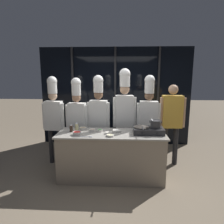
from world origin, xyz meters
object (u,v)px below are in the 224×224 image
(prep_bowl_noodles, at_px, (110,135))
(chef_pastry, at_px, (124,107))
(prep_bowl_bell_pepper, at_px, (77,133))
(serving_spoon_slotted, at_px, (89,137))
(squeeze_bottle_soy, at_px, (71,128))
(chef_apprentice, at_px, (149,113))
(prep_bowl_onion, at_px, (108,133))
(chef_sous, at_px, (77,114))
(squeeze_bottle_oil, at_px, (77,126))
(chef_head, at_px, (54,113))
(person_guest, at_px, (172,117))
(prep_bowl_rice, at_px, (117,131))
(prep_bowl_scallions, at_px, (100,130))
(prep_bowl_chicken, at_px, (92,130))
(prep_bowl_mushrooms, at_px, (83,128))
(stock_pot, at_px, (156,124))
(frying_pan, at_px, (142,126))
(chef_line, at_px, (99,112))
(portable_stove, at_px, (148,130))

(prep_bowl_noodles, bearing_deg, chef_pastry, 73.13)
(prep_bowl_bell_pepper, distance_m, serving_spoon_slotted, 0.27)
(squeeze_bottle_soy, bearing_deg, chef_apprentice, 20.16)
(prep_bowl_onion, height_order, chef_sous, chef_sous)
(squeeze_bottle_oil, relative_size, prep_bowl_noodles, 1.08)
(prep_bowl_bell_pepper, relative_size, chef_head, 0.08)
(prep_bowl_noodles, height_order, person_guest, person_guest)
(prep_bowl_rice, distance_m, chef_pastry, 0.68)
(prep_bowl_scallions, relative_size, prep_bowl_chicken, 0.75)
(squeeze_bottle_oil, bearing_deg, prep_bowl_noodles, -29.84)
(prep_bowl_mushrooms, xyz_separation_m, serving_spoon_slotted, (0.20, -0.47, -0.02))
(squeeze_bottle_oil, height_order, chef_apprentice, chef_apprentice)
(serving_spoon_slotted, bearing_deg, stock_pot, 12.88)
(frying_pan, bearing_deg, chef_head, 162.53)
(chef_line, bearing_deg, person_guest, -173.25)
(frying_pan, relative_size, chef_line, 0.26)
(prep_bowl_noodles, bearing_deg, person_guest, 34.07)
(chef_head, height_order, chef_sous, chef_head)
(serving_spoon_slotted, bearing_deg, prep_bowl_rice, 35.15)
(squeeze_bottle_oil, distance_m, serving_spoon_slotted, 0.55)
(prep_bowl_mushrooms, height_order, chef_pastry, chef_pastry)
(prep_bowl_chicken, xyz_separation_m, person_guest, (1.63, 0.56, 0.15))
(prep_bowl_mushrooms, relative_size, person_guest, 0.08)
(prep_bowl_scallions, xyz_separation_m, prep_bowl_chicken, (-0.15, 0.02, -0.00))
(prep_bowl_rice, bearing_deg, prep_bowl_chicken, 177.77)
(prep_bowl_chicken, distance_m, person_guest, 1.73)
(chef_line, distance_m, chef_apprentice, 1.07)
(portable_stove, bearing_deg, chef_head, 163.71)
(serving_spoon_slotted, bearing_deg, person_guest, 29.09)
(stock_pot, relative_size, prep_bowl_chicken, 1.73)
(prep_bowl_bell_pepper, relative_size, person_guest, 0.09)
(stock_pot, bearing_deg, person_guest, 55.16)
(stock_pot, distance_m, prep_bowl_mushrooms, 1.42)
(stock_pot, distance_m, chef_sous, 1.68)
(frying_pan, height_order, prep_bowl_onion, frying_pan)
(prep_bowl_scallions, bearing_deg, prep_bowl_bell_pepper, -151.21)
(squeeze_bottle_oil, xyz_separation_m, serving_spoon_slotted, (0.31, -0.45, -0.07))
(portable_stove, distance_m, stock_pot, 0.18)
(chef_apprentice, bearing_deg, prep_bowl_bell_pepper, 34.30)
(stock_pot, relative_size, prep_bowl_noodles, 1.56)
(stock_pot, bearing_deg, serving_spoon_slotted, -167.12)
(frying_pan, xyz_separation_m, squeeze_bottle_oil, (-1.25, 0.18, -0.07))
(squeeze_bottle_oil, distance_m, prep_bowl_noodles, 0.79)
(prep_bowl_onion, distance_m, chef_pastry, 0.84)
(person_guest, bearing_deg, prep_bowl_noodles, 32.77)
(prep_bowl_scallions, height_order, chef_line, chef_line)
(prep_bowl_bell_pepper, relative_size, chef_line, 0.08)
(frying_pan, height_order, prep_bowl_mushrooms, frying_pan)
(stock_pot, relative_size, chef_line, 0.11)
(frying_pan, xyz_separation_m, chef_apprentice, (0.20, 0.62, 0.12))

